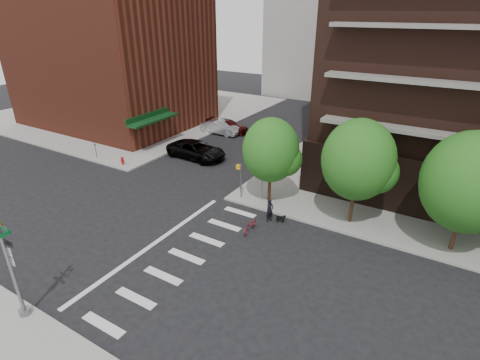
{
  "coord_description": "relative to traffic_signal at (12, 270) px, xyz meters",
  "views": [
    {
      "loc": [
        14.82,
        -13.62,
        13.06
      ],
      "look_at": [
        3.0,
        6.0,
        2.5
      ],
      "focal_mm": 28.0,
      "sensor_mm": 36.0,
      "label": 1
    }
  ],
  "objects": [
    {
      "name": "tree_a",
      "position": [
        4.47,
        15.99,
        1.35
      ],
      "size": [
        4.0,
        4.0,
        5.9
      ],
      "color": "#301E11",
      "rests_on": "sidewalk_ne"
    },
    {
      "name": "dog",
      "position": [
        6.49,
        13.75,
        -2.37
      ],
      "size": [
        0.63,
        0.35,
        0.53
      ],
      "rotation": [
        0.0,
        0.0,
        0.35
      ],
      "color": "black",
      "rests_on": "ground"
    },
    {
      "name": "parking_meter",
      "position": [
        -13.53,
        15.29,
        -1.74
      ],
      "size": [
        0.1,
        0.08,
        1.32
      ],
      "color": "black",
      "rests_on": "sidewalk_nw"
    },
    {
      "name": "midrise_nw",
      "position": [
        -21.53,
        25.49,
        7.45
      ],
      "size": [
        21.4,
        15.5,
        20.0
      ],
      "color": "maroon",
      "rests_on": "sidewalk_nw"
    },
    {
      "name": "tree_c",
      "position": [
        16.47,
        15.99,
        1.75
      ],
      "size": [
        5.0,
        5.0,
        6.8
      ],
      "color": "#301E11",
      "rests_on": "sidewalk_ne"
    },
    {
      "name": "parked_car_silver",
      "position": [
        -7.73,
        27.8,
        -1.94
      ],
      "size": [
        1.64,
        4.61,
        1.52
      ],
      "primitive_type": "imported",
      "rotation": [
        0.0,
        0.0,
        1.56
      ],
      "color": "silver",
      "rests_on": "ground"
    },
    {
      "name": "ground",
      "position": [
        0.47,
        7.49,
        -2.7
      ],
      "size": [
        120.0,
        120.0,
        0.0
      ],
      "primitive_type": "plane",
      "color": "black",
      "rests_on": "ground"
    },
    {
      "name": "parked_car_black",
      "position": [
        -5.48,
        20.33,
        -1.89
      ],
      "size": [
        2.94,
        5.96,
        1.63
      ],
      "primitive_type": "imported",
      "rotation": [
        0.0,
        0.0,
        1.53
      ],
      "color": "black",
      "rests_on": "ground"
    },
    {
      "name": "pedestrian_signal",
      "position": [
        2.79,
        15.42,
        -0.84
      ],
      "size": [
        2.18,
        0.67,
        2.6
      ],
      "color": "slate",
      "rests_on": "sidewalk_ne"
    },
    {
      "name": "scooter",
      "position": [
        5.3,
        11.71,
        -2.24
      ],
      "size": [
        0.71,
        1.77,
        0.91
      ],
      "primitive_type": "imported",
      "rotation": [
        0.0,
        0.0,
        0.06
      ],
      "color": "maroon",
      "rests_on": "ground"
    },
    {
      "name": "parked_car_maroon",
      "position": [
        -7.38,
        28.77,
        -1.97
      ],
      "size": [
        2.47,
        5.16,
        1.45
      ],
      "primitive_type": "imported",
      "rotation": [
        0.0,
        0.0,
        1.66
      ],
      "color": "#360909",
      "rests_on": "ground"
    },
    {
      "name": "tree_b",
      "position": [
        10.47,
        15.99,
        1.85
      ],
      "size": [
        4.5,
        4.5,
        6.65
      ],
      "color": "#301E11",
      "rests_on": "sidewalk_ne"
    },
    {
      "name": "traffic_signal",
      "position": [
        0.0,
        0.0,
        0.0
      ],
      "size": [
        0.9,
        0.75,
        6.0
      ],
      "color": "slate",
      "rests_on": "sidewalk_s"
    },
    {
      "name": "dog_walker",
      "position": [
        5.78,
        13.49,
        -1.88
      ],
      "size": [
        0.7,
        0.57,
        1.64
      ],
      "primitive_type": "imported",
      "rotation": [
        0.0,
        0.0,
        1.22
      ],
      "color": "black",
      "rests_on": "ground"
    },
    {
      "name": "fire_hydrant",
      "position": [
        -10.03,
        15.29,
        -2.15
      ],
      "size": [
        0.24,
        0.24,
        0.73
      ],
      "color": "#A50C0C",
      "rests_on": "sidewalk_nw"
    },
    {
      "name": "crosswalk",
      "position": [
        2.68,
        7.49,
        -2.69
      ],
      "size": [
        3.85,
        13.0,
        0.01
      ],
      "color": "silver",
      "rests_on": "ground"
    },
    {
      "name": "sidewalk_nw",
      "position": [
        -24.03,
        30.99,
        -2.62
      ],
      "size": [
        31.0,
        33.0,
        0.15
      ],
      "primitive_type": "cube",
      "color": "gray",
      "rests_on": "ground"
    }
  ]
}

